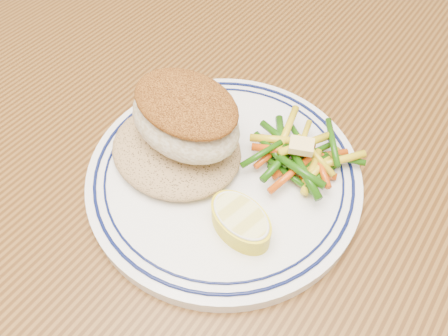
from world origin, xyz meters
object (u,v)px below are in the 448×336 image
lemon_wedge (241,221)px  dining_table (240,196)px  plate (224,174)px  rice_pilaf (176,147)px  vegetable_pile (300,156)px  fish_fillet (185,116)px

lemon_wedge → dining_table: bearing=123.0°
dining_table → plate: 0.12m
plate → lemon_wedge: lemon_wedge is taller
dining_table → lemon_wedge: lemon_wedge is taller
plate → rice_pilaf: 0.05m
dining_table → lemon_wedge: size_ratio=21.75×
rice_pilaf → plate: bearing=13.2°
vegetable_pile → fish_fillet: bearing=-154.3°
vegetable_pile → rice_pilaf: bearing=-149.7°
rice_pilaf → fish_fillet: bearing=71.1°
dining_table → lemon_wedge: (0.06, -0.09, 0.13)m
dining_table → fish_fillet: size_ratio=12.27×
vegetable_pile → lemon_wedge: (-0.01, -0.09, -0.00)m
plate → vegetable_pile: size_ratio=2.48×
rice_pilaf → lemon_wedge: same height
dining_table → fish_fillet: 0.17m
lemon_wedge → vegetable_pile: bearing=86.7°
vegetable_pile → lemon_wedge: bearing=-93.3°
vegetable_pile → lemon_wedge: 0.09m
vegetable_pile → lemon_wedge: vegetable_pile is taller
fish_fillet → vegetable_pile: bearing=25.7°
plate → fish_fillet: (-0.04, 0.00, 0.05)m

